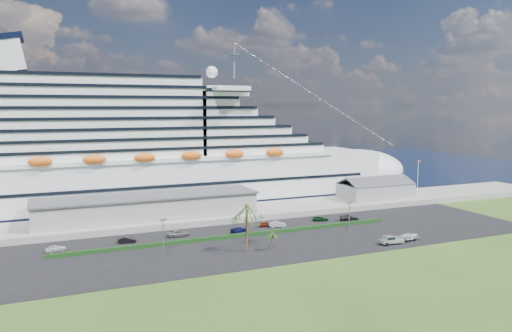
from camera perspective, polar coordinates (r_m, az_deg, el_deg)
name	(u,v)px	position (r m, az deg, el deg)	size (l,w,h in m)	color
ground	(294,251)	(114.71, 4.40, -9.71)	(420.00, 420.00, 0.00)	#33521B
asphalt_lot	(274,239)	(124.16, 2.02, -8.37)	(140.00, 38.00, 0.12)	black
wharf	(232,213)	(149.93, -2.75, -5.38)	(240.00, 20.00, 1.80)	gray
water	(164,177)	(235.24, -10.48, -1.23)	(420.00, 160.00, 0.02)	black
cruise_ship	(143,156)	(164.74, -12.78, 1.12)	(191.00, 38.00, 54.00)	silver
terminal_building	(148,206)	(142.45, -12.24, -4.50)	(61.00, 15.00, 6.30)	gray
port_shed	(376,190)	(174.11, 13.50, -2.68)	(24.00, 12.31, 7.37)	gray
flagpole	(418,176)	(184.84, 18.02, -1.06)	(1.08, 0.16, 12.00)	silver
hedge	(236,236)	(125.42, -2.31, -7.98)	(88.00, 1.10, 0.90)	black
lamp_post_left	(163,233)	(111.20, -10.55, -7.49)	(1.60, 0.35, 8.27)	gray
lamp_post_right	(349,214)	(130.05, 10.63, -5.39)	(1.60, 0.35, 8.27)	gray
palm_tall	(247,212)	(111.84, -1.07, -5.25)	(8.82, 8.82, 11.13)	#47301E
palm_short	(272,235)	(113.94, 1.81, -7.89)	(3.53, 3.53, 4.56)	#47301E
parked_car_0	(55,248)	(122.40, -21.94, -8.70)	(1.79, 4.44, 1.51)	silver
parked_car_1	(127,240)	(124.39, -14.54, -8.19)	(1.51, 4.34, 1.43)	black
parked_car_2	(178,233)	(127.88, -8.86, -7.61)	(2.60, 5.65, 1.57)	gray
parked_car_3	(239,229)	(130.44, -1.98, -7.26)	(2.04, 5.02, 1.46)	#141446
parked_car_4	(265,224)	(136.52, 1.07, -6.65)	(1.59, 3.94, 1.34)	maroon
parked_car_5	(277,224)	(135.94, 2.46, -6.67)	(1.61, 4.62, 1.52)	silver
parked_car_6	(321,219)	(144.22, 7.38, -5.98)	(2.09, 4.53, 1.26)	#0D3614
parked_car_7	(349,218)	(145.80, 10.63, -5.84)	(2.21, 5.44, 1.58)	black
pickup_truck	(391,240)	(123.50, 15.18, -8.13)	(5.92, 2.50, 2.05)	black
boat_trailer	(411,236)	(128.12, 17.26, -7.63)	(6.47, 4.79, 1.79)	gray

